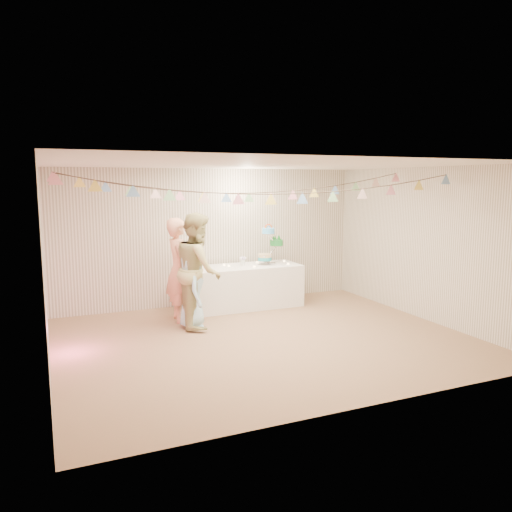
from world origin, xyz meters
name	(u,v)px	position (x,y,z in m)	size (l,w,h in m)	color
floor	(265,339)	(0.00, 0.00, 0.00)	(6.00, 6.00, 0.00)	#856248
ceiling	(265,164)	(0.00, 0.00, 2.60)	(6.00, 6.00, 0.00)	silver
back_wall	(212,237)	(0.00, 2.50, 1.30)	(6.00, 6.00, 0.00)	silver
front_wall	(366,287)	(0.00, -2.50, 1.30)	(6.00, 6.00, 0.00)	silver
left_wall	(44,268)	(-3.00, 0.00, 1.30)	(5.00, 5.00, 0.00)	silver
right_wall	(425,244)	(3.00, 0.00, 1.30)	(5.00, 5.00, 0.00)	silver
table	(245,286)	(0.47, 1.96, 0.39)	(2.10, 0.84, 0.79)	white
cake_stand	(270,247)	(1.02, 2.01, 1.11)	(0.64, 0.38, 0.72)	silver
cake_bottom	(264,262)	(0.87, 1.95, 0.84)	(0.31, 0.31, 0.15)	teal
cake_middle	(277,246)	(1.20, 2.10, 1.11)	(0.27, 0.27, 0.22)	#1A772E
cake_top_tier	(268,234)	(0.96, 1.98, 1.38)	(0.25, 0.25, 0.19)	#51B5FF
platter	(223,269)	(0.01, 1.91, 0.76)	(0.34, 0.34, 0.02)	white
posy	(243,263)	(0.45, 2.01, 0.84)	(0.15, 0.15, 0.17)	white
person_adult_a	(179,270)	(-0.91, 1.52, 0.88)	(0.64, 0.42, 1.76)	#EC9F7B
person_adult_b	(198,270)	(-0.70, 1.08, 0.93)	(0.91, 0.71, 1.87)	tan
person_child	(192,290)	(-0.83, 1.04, 0.63)	(0.62, 0.40, 1.26)	#B3E3FD
bunting_back	(238,182)	(0.00, 1.10, 2.35)	(5.60, 1.10, 0.40)	pink
bunting_front	(271,184)	(0.00, -0.20, 2.32)	(5.60, 0.90, 0.36)	#72A5E5
tealight_0	(207,269)	(-0.33, 1.81, 0.80)	(0.04, 0.04, 0.03)	#FFD88C
tealight_1	(224,265)	(0.12, 2.14, 0.80)	(0.04, 0.04, 0.03)	#FFD88C
tealight_2	(254,267)	(0.57, 1.74, 0.80)	(0.04, 0.04, 0.03)	#FFD88C
tealight_3	(257,262)	(0.82, 2.18, 0.80)	(0.04, 0.04, 0.03)	#FFD88C
tealight_4	(288,264)	(1.29, 1.78, 0.80)	(0.04, 0.04, 0.03)	#FFD88C
tealight_5	(284,261)	(1.37, 2.11, 0.80)	(0.04, 0.04, 0.03)	#FFD88C
tealight_6	(229,266)	(0.17, 2.02, 0.80)	(0.04, 0.04, 0.03)	#FFD88C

